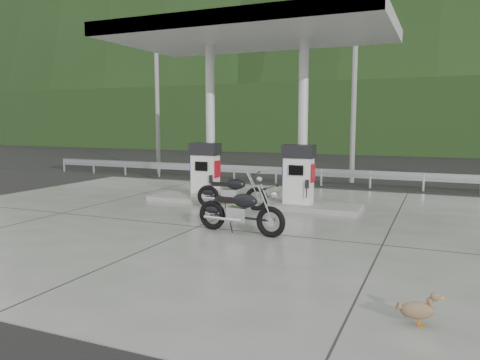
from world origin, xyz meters
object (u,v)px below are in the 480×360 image
at_px(motorcycle_left, 232,193).
at_px(duck, 417,311).
at_px(gas_pump_right, 299,174).
at_px(motorcycle_right, 240,212).
at_px(gas_pump_left, 205,170).

height_order(motorcycle_left, duck, motorcycle_left).
xyz_separation_m(gas_pump_right, motorcycle_right, (-0.35, -3.68, -0.53)).
relative_size(gas_pump_left, gas_pump_right, 1.00).
bearing_deg(duck, motorcycle_left, 113.97).
height_order(gas_pump_right, motorcycle_left, gas_pump_right).
distance_m(gas_pump_left, motorcycle_left, 1.73).
distance_m(gas_pump_left, duck, 10.25).
relative_size(gas_pump_left, duck, 3.36).
bearing_deg(motorcycle_left, duck, -55.73).
height_order(gas_pump_left, duck, gas_pump_left).
xyz_separation_m(motorcycle_left, duck, (5.60, -6.56, -0.31)).
relative_size(gas_pump_right, motorcycle_left, 0.86).
relative_size(gas_pump_left, motorcycle_left, 0.86).
xyz_separation_m(gas_pump_right, motorcycle_left, (-1.83, -0.89, -0.55)).
bearing_deg(gas_pump_left, gas_pump_right, 0.00).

